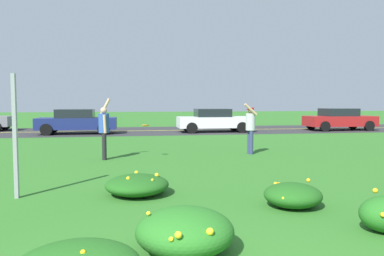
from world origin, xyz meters
TOP-DOWN VIEW (x-y plane):
  - ground_plane at (0.00, 10.85)m, footprint 120.00×120.00m
  - highway_strip at (0.00, 21.70)m, footprint 120.00×7.56m
  - highway_center_stripe at (0.00, 21.70)m, footprint 120.00×0.16m
  - daylily_clump_front_right at (0.17, 1.96)m, footprint 1.21×1.21m
  - daylily_clump_mid_right at (-0.35, 4.96)m, footprint 1.27×1.29m
  - daylily_clump_mid_left at (2.35, 3.62)m, footprint 1.02×0.99m
  - sign_post_near_path at (-2.65, 5.09)m, footprint 0.07×0.10m
  - person_thrower_blue_shirt at (-1.30, 9.74)m, footprint 0.38×0.51m
  - person_catcher_red_cap_gray_shirt at (3.77, 10.19)m, footprint 0.50×0.51m
  - frisbee_orange at (0.03, 9.75)m, footprint 0.24×0.23m
  - car_navy_center_left at (-3.54, 20.00)m, footprint 4.50×2.00m
  - car_white_center_right at (4.69, 20.00)m, footprint 4.50×2.00m
  - car_red_rightmost at (13.23, 20.00)m, footprint 4.50×2.00m

SIDE VIEW (x-z plane):
  - ground_plane at x=0.00m, z-range 0.00..0.00m
  - highway_strip at x=0.00m, z-range 0.00..0.01m
  - highway_center_stripe at x=0.00m, z-range 0.01..0.01m
  - daylily_clump_mid_right at x=-0.35m, z-range -0.01..0.41m
  - daylily_clump_mid_left at x=2.35m, z-range -0.02..0.44m
  - daylily_clump_front_right at x=0.17m, z-range 0.00..0.55m
  - car_navy_center_left at x=-3.54m, z-range 0.01..1.46m
  - car_white_center_right at x=4.69m, z-range 0.01..1.46m
  - car_red_rightmost at x=13.23m, z-range 0.01..1.46m
  - person_catcher_red_cap_gray_shirt at x=3.77m, z-range 0.11..1.93m
  - person_thrower_blue_shirt at x=-1.30m, z-range 0.03..2.02m
  - frisbee_orange at x=0.03m, z-range 1.05..1.13m
  - sign_post_near_path at x=-2.65m, z-range 0.00..2.40m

